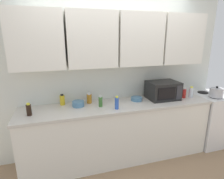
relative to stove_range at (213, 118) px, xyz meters
The scene contains 14 objects.
wall_back_with_cabinets 2.15m from the stove_range, behind, with size 3.72×0.38×2.60m.
counter_run 1.81m from the stove_range, behind, with size 2.85×0.63×0.90m.
stove_range is the anchor object (origin of this frame).
kettle 0.58m from the stove_range, 140.53° to the right, with size 0.21×0.21×0.18m.
microwave 1.20m from the stove_range, behind, with size 0.48×0.37×0.28m.
bottle_amber_vinegar 2.28m from the stove_range, behind, with size 0.07×0.07×0.16m.
bottle_clear_tall 0.77m from the stove_range, behind, with size 0.07×0.07×0.18m.
bottle_green_oil 2.15m from the stove_range, behind, with size 0.06×0.06×0.16m.
bottle_yellow_mustard 2.67m from the stove_range, behind, with size 0.07×0.07×0.16m.
bottle_red_sauce 0.87m from the stove_range, behind, with size 0.08×0.08×0.17m.
bottle_blue_cleaner 1.97m from the stove_range, behind, with size 0.06×0.06×0.18m.
bottle_soy_dark 3.07m from the stove_range, behind, with size 0.06×0.06×0.17m.
bowl_ceramic_small 1.56m from the stove_range, behind, with size 0.18×0.18×0.06m, color teal.
bowl_mixing_large 2.44m from the stove_range, behind, with size 0.17×0.17×0.08m, color teal.
Camera 1 is at (-0.84, -2.76, 1.86)m, focal length 29.77 mm.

